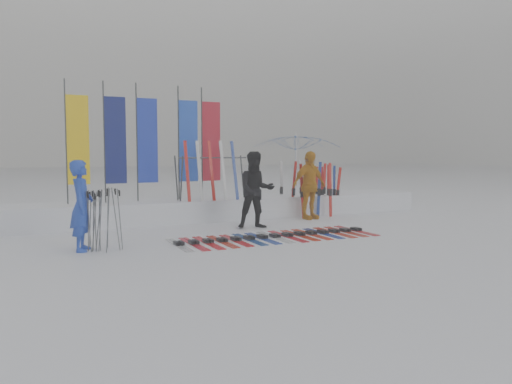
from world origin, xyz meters
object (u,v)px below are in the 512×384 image
person_blue (82,206)px  ski_rack (213,172)px  ski_row (275,236)px  person_yellow (309,185)px  tent_canopy (297,171)px  person_black (256,190)px

person_blue → ski_rack: size_ratio=0.88×
ski_row → person_yellow: bearing=45.5°
person_yellow → ski_row: (-2.35, -2.40, -0.95)m
tent_canopy → ski_row: (-3.09, -4.37, -1.27)m
tent_canopy → ski_row: tent_canopy is taller
person_yellow → person_black: bearing=-167.3°
tent_canopy → person_black: bearing=-134.8°
ski_rack → person_yellow: bearing=-17.6°
person_yellow → tent_canopy: tent_canopy is taller
person_black → ski_row: (-0.21, -1.47, -0.94)m
person_black → ski_rack: 1.87m
person_yellow → ski_row: bearing=-145.1°
person_yellow → ski_row: person_yellow is taller
person_blue → tent_canopy: tent_canopy is taller
person_black → tent_canopy: tent_canopy is taller
person_yellow → ski_row: size_ratio=0.42×
person_black → tent_canopy: bearing=58.2°
person_blue → person_black: (4.34, 1.21, 0.08)m
ski_row → ski_rack: bearing=95.0°
ski_row → tent_canopy: bearing=54.7°
person_blue → ski_rack: ski_rack is taller
person_black → ski_rack: size_ratio=0.96×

